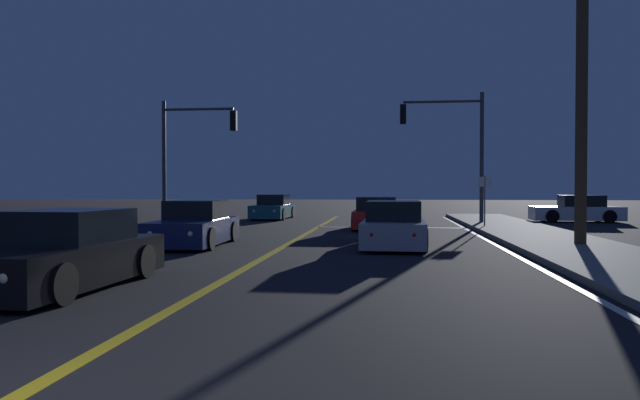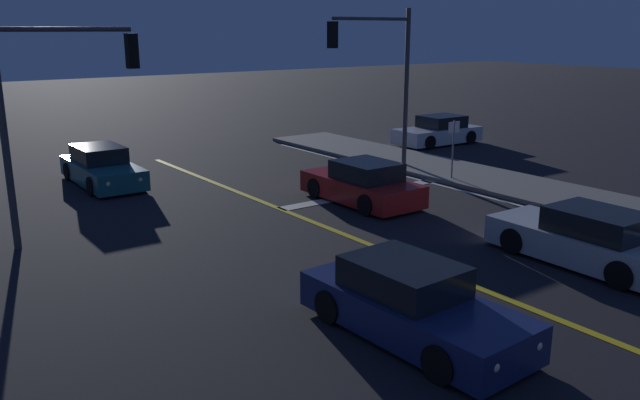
{
  "view_description": "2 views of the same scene",
  "coord_description": "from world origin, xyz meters",
  "px_view_note": "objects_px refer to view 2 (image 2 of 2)",
  "views": [
    {
      "loc": [
        3.02,
        -3.92,
        1.72
      ],
      "look_at": [
        -0.08,
        23.07,
        1.15
      ],
      "focal_mm": 33.31,
      "sensor_mm": 36.0,
      "label": 1
    },
    {
      "loc": [
        -10.3,
        5.54,
        5.32
      ],
      "look_at": [
        0.15,
        19.79,
        0.66
      ],
      "focal_mm": 36.46,
      "sensor_mm": 36.0,
      "label": 2
    }
  ],
  "objects_px": {
    "car_following_oncoming_teal": "(102,168)",
    "street_sign_corner": "(453,140)",
    "car_distant_tail_navy": "(411,305)",
    "traffic_signal_near_right": "(381,65)",
    "traffic_signal_far_left": "(54,93)",
    "car_mid_block_white": "(438,132)",
    "car_parked_curb_red": "(362,184)",
    "car_far_approaching_silver": "(588,240)"
  },
  "relations": [
    {
      "from": "car_mid_block_white",
      "to": "street_sign_corner",
      "type": "relative_size",
      "value": 1.96
    },
    {
      "from": "car_far_approaching_silver",
      "to": "car_following_oncoming_teal",
      "type": "distance_m",
      "value": 16.08
    },
    {
      "from": "car_following_oncoming_teal",
      "to": "traffic_signal_far_left",
      "type": "height_order",
      "value": "traffic_signal_far_left"
    },
    {
      "from": "car_following_oncoming_teal",
      "to": "traffic_signal_near_right",
      "type": "distance_m",
      "value": 10.73
    },
    {
      "from": "traffic_signal_far_left",
      "to": "street_sign_corner",
      "type": "bearing_deg",
      "value": -6.14
    },
    {
      "from": "traffic_signal_near_right",
      "to": "street_sign_corner",
      "type": "height_order",
      "value": "traffic_signal_near_right"
    },
    {
      "from": "car_far_approaching_silver",
      "to": "traffic_signal_far_left",
      "type": "bearing_deg",
      "value": 136.52
    },
    {
      "from": "car_following_oncoming_teal",
      "to": "street_sign_corner",
      "type": "distance_m",
      "value": 12.46
    },
    {
      "from": "car_mid_block_white",
      "to": "car_distant_tail_navy",
      "type": "relative_size",
      "value": 0.97
    },
    {
      "from": "car_distant_tail_navy",
      "to": "street_sign_corner",
      "type": "distance_m",
      "value": 12.53
    },
    {
      "from": "car_far_approaching_silver",
      "to": "car_mid_block_white",
      "type": "bearing_deg",
      "value": 56.85
    },
    {
      "from": "car_parked_curb_red",
      "to": "car_mid_block_white",
      "type": "height_order",
      "value": "same"
    },
    {
      "from": "car_parked_curb_red",
      "to": "car_following_oncoming_teal",
      "type": "relative_size",
      "value": 0.92
    },
    {
      "from": "traffic_signal_near_right",
      "to": "street_sign_corner",
      "type": "relative_size",
      "value": 2.74
    },
    {
      "from": "car_distant_tail_navy",
      "to": "street_sign_corner",
      "type": "xyz_separation_m",
      "value": [
        9.67,
        7.91,
        0.92
      ]
    },
    {
      "from": "car_far_approaching_silver",
      "to": "traffic_signal_near_right",
      "type": "xyz_separation_m",
      "value": [
        2.78,
        10.48,
        3.45
      ]
    },
    {
      "from": "car_parked_curb_red",
      "to": "traffic_signal_far_left",
      "type": "height_order",
      "value": "traffic_signal_far_left"
    },
    {
      "from": "car_far_approaching_silver",
      "to": "car_distant_tail_navy",
      "type": "relative_size",
      "value": 1.02
    },
    {
      "from": "car_parked_curb_red",
      "to": "car_distant_tail_navy",
      "type": "relative_size",
      "value": 0.94
    },
    {
      "from": "car_mid_block_white",
      "to": "street_sign_corner",
      "type": "distance_m",
      "value": 8.07
    },
    {
      "from": "car_parked_curb_red",
      "to": "traffic_signal_far_left",
      "type": "bearing_deg",
      "value": 169.08
    },
    {
      "from": "car_parked_curb_red",
      "to": "car_following_oncoming_teal",
      "type": "bearing_deg",
      "value": 128.6
    },
    {
      "from": "car_parked_curb_red",
      "to": "car_following_oncoming_teal",
      "type": "distance_m",
      "value": 9.37
    },
    {
      "from": "car_parked_curb_red",
      "to": "car_distant_tail_navy",
      "type": "xyz_separation_m",
      "value": [
        -5.24,
        -7.61,
        0.0
      ]
    },
    {
      "from": "car_far_approaching_silver",
      "to": "traffic_signal_near_right",
      "type": "height_order",
      "value": "traffic_signal_near_right"
    },
    {
      "from": "car_following_oncoming_teal",
      "to": "street_sign_corner",
      "type": "height_order",
      "value": "street_sign_corner"
    },
    {
      "from": "car_parked_curb_red",
      "to": "car_far_approaching_silver",
      "type": "relative_size",
      "value": 0.93
    },
    {
      "from": "traffic_signal_far_left",
      "to": "car_following_oncoming_teal",
      "type": "bearing_deg",
      "value": 63.88
    },
    {
      "from": "car_far_approaching_silver",
      "to": "car_distant_tail_navy",
      "type": "bearing_deg",
      "value": -176.63
    },
    {
      "from": "car_mid_block_white",
      "to": "traffic_signal_far_left",
      "type": "bearing_deg",
      "value": 105.87
    },
    {
      "from": "car_mid_block_white",
      "to": "car_following_oncoming_teal",
      "type": "distance_m",
      "value": 15.72
    },
    {
      "from": "traffic_signal_near_right",
      "to": "car_following_oncoming_teal",
      "type": "bearing_deg",
      "value": -24.73
    },
    {
      "from": "car_distant_tail_navy",
      "to": "traffic_signal_near_right",
      "type": "relative_size",
      "value": 0.74
    },
    {
      "from": "traffic_signal_near_right",
      "to": "traffic_signal_far_left",
      "type": "bearing_deg",
      "value": 6.65
    },
    {
      "from": "car_distant_tail_navy",
      "to": "traffic_signal_far_left",
      "type": "distance_m",
      "value": 10.4
    },
    {
      "from": "car_mid_block_white",
      "to": "car_far_approaching_silver",
      "type": "height_order",
      "value": "same"
    },
    {
      "from": "car_far_approaching_silver",
      "to": "car_distant_tail_navy",
      "type": "xyz_separation_m",
      "value": [
        -5.88,
        -0.23,
        -0.0
      ]
    },
    {
      "from": "car_following_oncoming_teal",
      "to": "street_sign_corner",
      "type": "relative_size",
      "value": 2.07
    },
    {
      "from": "car_distant_tail_navy",
      "to": "traffic_signal_far_left",
      "type": "bearing_deg",
      "value": -72.2
    },
    {
      "from": "car_following_oncoming_teal",
      "to": "traffic_signal_near_right",
      "type": "xyz_separation_m",
      "value": [
        9.23,
        -4.25,
        3.45
      ]
    },
    {
      "from": "car_following_oncoming_teal",
      "to": "traffic_signal_far_left",
      "type": "relative_size",
      "value": 0.8
    },
    {
      "from": "car_distant_tail_navy",
      "to": "traffic_signal_near_right",
      "type": "bearing_deg",
      "value": -130.88
    }
  ]
}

